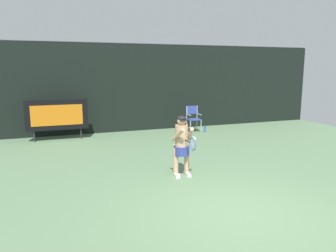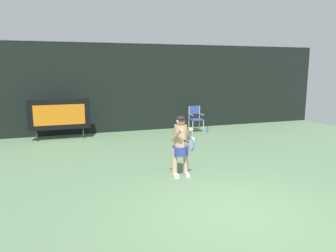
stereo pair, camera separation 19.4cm
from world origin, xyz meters
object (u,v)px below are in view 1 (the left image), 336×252
at_px(water_bottle, 205,129).
at_px(scoreboard, 57,115).
at_px(tennis_player, 182,143).
at_px(umpire_chair, 193,117).
at_px(tennis_ball_loose, 174,145).
at_px(tennis_racket, 192,144).

bearing_deg(water_bottle, scoreboard, 175.61).
bearing_deg(scoreboard, water_bottle, -4.39).
bearing_deg(tennis_player, scoreboard, 117.41).
xyz_separation_m(scoreboard, umpire_chair, (5.37, -0.23, -0.33)).
distance_m(scoreboard, tennis_player, 5.98).
height_order(scoreboard, tennis_ball_loose, scoreboard).
bearing_deg(tennis_racket, scoreboard, 127.00).
height_order(tennis_racket, tennis_ball_loose, tennis_racket).
height_order(water_bottle, tennis_player, tennis_player).
height_order(umpire_chair, water_bottle, umpire_chair).
bearing_deg(umpire_chair, water_bottle, -24.97).
distance_m(tennis_player, tennis_ball_loose, 3.21).
bearing_deg(water_bottle, tennis_racket, -119.34).
relative_size(scoreboard, tennis_racket, 3.65).
relative_size(water_bottle, tennis_racket, 0.44).
distance_m(umpire_chair, tennis_ball_loose, 2.75).
relative_size(water_bottle, tennis_player, 0.18).
bearing_deg(tennis_player, tennis_racket, -86.75).
height_order(scoreboard, tennis_player, tennis_player).
bearing_deg(tennis_ball_loose, tennis_player, -107.85).
bearing_deg(scoreboard, tennis_racket, -64.61).
distance_m(tennis_player, tennis_racket, 0.57).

